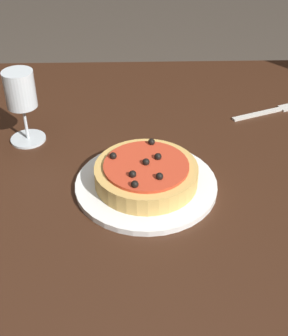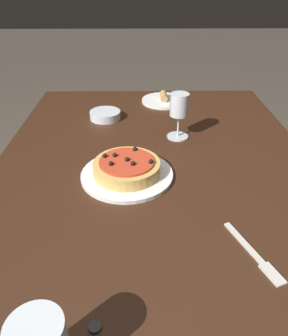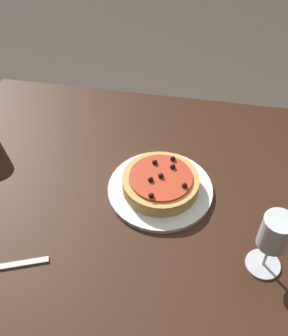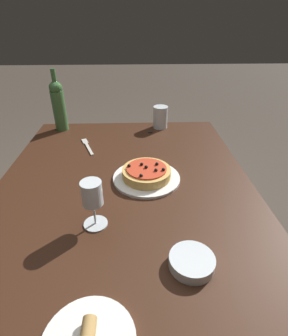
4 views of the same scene
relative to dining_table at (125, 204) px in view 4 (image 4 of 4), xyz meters
name	(u,v)px [view 4 (image 4 of 4)]	position (x,y,z in m)	size (l,w,h in m)	color
ground_plane	(130,298)	(0.00, 0.00, -0.64)	(14.00, 14.00, 0.00)	#4C4238
dining_table	(125,204)	(0.00, 0.00, 0.00)	(1.41, 1.03, 0.71)	#381E11
dinner_plate	(146,178)	(0.07, -0.09, 0.08)	(0.28, 0.28, 0.01)	white
pizza	(147,172)	(0.07, -0.09, 0.11)	(0.20, 0.20, 0.05)	tan
wine_glass	(92,196)	(-0.19, 0.09, 0.19)	(0.08, 0.08, 0.17)	silver
wine_bottle	(59,105)	(0.62, 0.38, 0.22)	(0.07, 0.07, 0.34)	#3D6B38
water_cup	(160,117)	(0.63, -0.20, 0.14)	(0.08, 0.08, 0.13)	silver
side_bowl	(192,262)	(-0.37, -0.19, 0.09)	(0.13, 0.13, 0.03)	silver
fork	(87,146)	(0.39, 0.20, 0.08)	(0.19, 0.09, 0.00)	beige
bottle_cap	(150,132)	(0.55, -0.13, 0.08)	(0.02, 0.02, 0.01)	black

